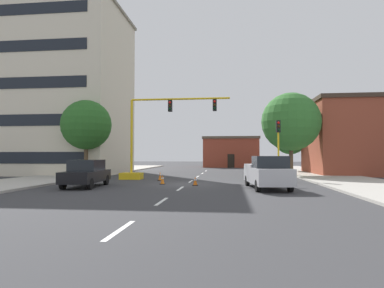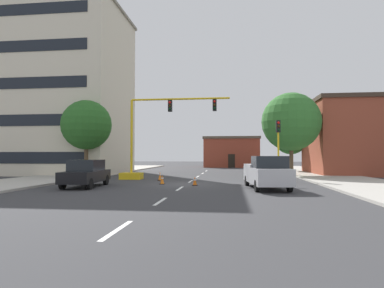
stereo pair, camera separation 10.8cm
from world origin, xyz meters
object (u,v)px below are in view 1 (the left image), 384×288
tree_right_mid (291,122)px  traffic_cone_roadside_b (162,180)px  tree_left_near (86,125)px  pickup_truck_silver (267,173)px  traffic_cone_roadside_a (195,181)px  traffic_light_pole_right (278,136)px  traffic_signal_gantry (145,153)px  tree_right_far (290,138)px  traffic_cone_roadside_c (160,176)px  sedan_black_near_left (86,173)px

tree_right_mid → traffic_cone_roadside_b: 14.90m
tree_left_near → traffic_cone_roadside_b: size_ratio=10.80×
pickup_truck_silver → tree_left_near: bearing=152.2°
traffic_cone_roadside_a → traffic_cone_roadside_b: 2.48m
traffic_cone_roadside_a → traffic_light_pole_right: bearing=36.4°
traffic_signal_gantry → tree_right_far: traffic_signal_gantry is taller
traffic_signal_gantry → pickup_truck_silver: (9.33, -6.53, -1.28)m
traffic_light_pole_right → pickup_truck_silver: 6.80m
traffic_cone_roadside_b → traffic_signal_gantry: bearing=119.2°
tree_left_near → traffic_cone_roadside_c: size_ratio=9.67×
sedan_black_near_left → traffic_cone_roadside_c: size_ratio=6.31×
tree_right_far → tree_right_mid: (-1.62, -9.15, 1.06)m
pickup_truck_silver → sedan_black_near_left: 11.41m
pickup_truck_silver → traffic_cone_roadside_b: size_ratio=8.51×
tree_left_near → tree_right_far: bearing=31.8°
pickup_truck_silver → sedan_black_near_left: pickup_truck_silver is taller
traffic_cone_roadside_c → tree_right_far: bearing=49.7°
tree_right_far → traffic_cone_roadside_c: tree_right_far is taller
tree_right_far → traffic_light_pole_right: bearing=-103.9°
tree_right_far → pickup_truck_silver: (-5.21, -20.72, -3.19)m
tree_left_near → traffic_cone_roadside_a: (10.69, -6.49, -4.50)m
traffic_light_pole_right → tree_right_far: (3.61, 14.62, 0.63)m
traffic_light_pole_right → traffic_cone_roadside_c: (-9.40, -0.70, -3.17)m
traffic_signal_gantry → tree_left_near: (-5.91, 1.52, 2.54)m
traffic_light_pole_right → traffic_cone_roadside_a: traffic_light_pole_right is taller
tree_right_mid → pickup_truck_silver: tree_right_mid is taller
sedan_black_near_left → traffic_cone_roadside_c: sedan_black_near_left is taller
tree_left_near → traffic_cone_roadside_a: tree_left_near is taller
traffic_signal_gantry → pickup_truck_silver: 11.46m
traffic_cone_roadside_c → sedan_black_near_left: bearing=-122.8°
traffic_cone_roadside_a → pickup_truck_silver: bearing=-18.9°
traffic_light_pole_right → tree_left_near: 17.01m
pickup_truck_silver → traffic_cone_roadside_a: 4.87m
traffic_cone_roadside_a → tree_right_far: bearing=63.0°
traffic_cone_roadside_a → traffic_cone_roadside_b: size_ratio=0.91×
tree_right_far → traffic_cone_roadside_a: 21.85m
traffic_cone_roadside_a → traffic_cone_roadside_c: bearing=130.1°
tree_left_near → tree_right_mid: 19.17m
traffic_signal_gantry → pickup_truck_silver: traffic_signal_gantry is taller
tree_right_mid → traffic_cone_roadside_a: bearing=-129.2°
traffic_cone_roadside_a → traffic_cone_roadside_c: traffic_cone_roadside_c is taller
traffic_cone_roadside_b → traffic_cone_roadside_a: bearing=-16.0°
traffic_signal_gantry → pickup_truck_silver: bearing=-35.0°
tree_right_far → sedan_black_near_left: 26.94m
tree_right_far → traffic_cone_roadside_b: tree_right_far is taller
traffic_signal_gantry → traffic_cone_roadside_b: 5.27m
tree_right_far → tree_right_mid: 9.35m
tree_right_far → pickup_truck_silver: size_ratio=1.12×
traffic_cone_roadside_b → traffic_cone_roadside_c: (-0.85, 3.15, 0.04)m
traffic_signal_gantry → sedan_black_near_left: bearing=-107.1°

